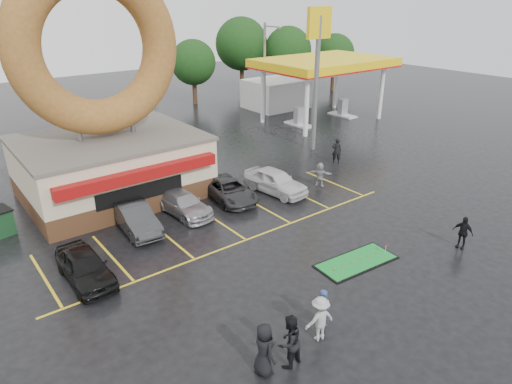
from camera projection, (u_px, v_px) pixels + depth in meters
ground at (291, 269)px, 20.52m from camera, size 120.00×120.00×0.00m
donut_shop at (106, 124)px, 26.48m from camera, size 10.20×8.70×13.50m
gas_station at (302, 78)px, 45.45m from camera, size 12.30×13.65×5.90m
shell_sign at (318, 53)px, 33.58m from camera, size 2.20×0.36×10.60m
streetlight_mid at (155, 85)px, 36.05m from camera, size 0.40×2.21×9.00m
streetlight_right at (265, 69)px, 43.49m from camera, size 0.40×2.21×9.00m
tree_far_a at (288, 50)px, 54.80m from camera, size 5.60×5.60×8.00m
tree_far_b at (334, 54)px, 56.97m from camera, size 4.90×4.90×7.00m
tree_far_c at (241, 44)px, 55.21m from camera, size 6.30×6.30×9.00m
tree_far_d at (193, 62)px, 49.79m from camera, size 4.90×4.90×7.00m
car_black at (85, 267)px, 19.48m from camera, size 1.69×4.10×1.39m
car_dgrey at (136, 218)px, 23.70m from camera, size 1.81×4.40×1.42m
car_silver at (183, 204)px, 25.53m from camera, size 2.09×4.38×1.23m
car_grey at (229, 190)px, 27.27m from camera, size 2.58×4.70×1.25m
car_white at (275, 181)px, 28.22m from camera, size 2.34×4.62×1.51m
person_blue at (324, 309)px, 16.68m from camera, size 0.69×0.59×1.62m
person_blackjkt at (289, 341)px, 14.88m from camera, size 1.03×0.85×1.95m
person_hoodie at (320, 319)px, 16.08m from camera, size 1.23×0.85×1.75m
person_bystander at (264, 349)px, 14.58m from camera, size 0.67×0.97×1.90m
person_cameraman at (463, 232)px, 22.00m from camera, size 0.55×1.02×1.65m
person_walker_near at (320, 175)px, 29.12m from camera, size 1.24×1.47×1.59m
person_walker_far at (337, 151)px, 33.12m from camera, size 0.81×0.79×1.88m
putting_green at (356, 262)px, 21.07m from camera, size 4.05×2.00×0.50m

